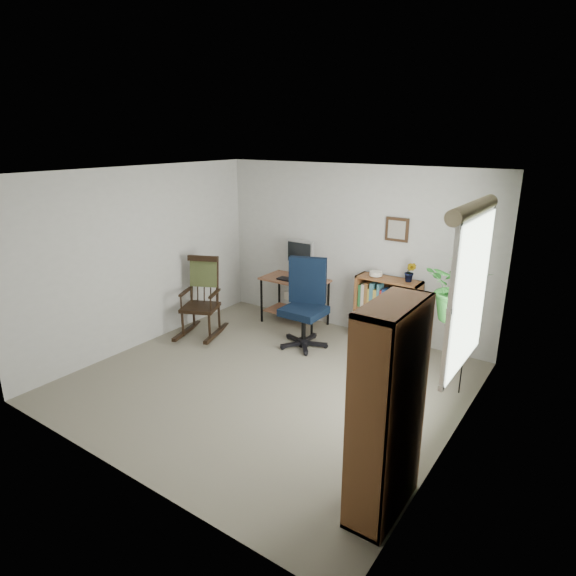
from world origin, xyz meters
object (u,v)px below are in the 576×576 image
Objects in this scene: desk at (295,301)px; low_bookshelf at (387,311)px; rocking_chair at (200,297)px; tall_bookshelf at (387,412)px; office_chair at (304,304)px.

low_bookshelf is at bearing 4.74° from desk.
desk is 0.86× the size of rocking_chair.
rocking_chair is at bearing -127.36° from desk.
tall_bookshelf reaches higher than rocking_chair.
tall_bookshelf is at bearing -48.94° from rocking_chair.
office_chair is at bearing 134.38° from tall_bookshelf.
office_chair reaches higher than rocking_chair.
desk is 1.46m from low_bookshelf.
desk is 0.89m from office_chair.
rocking_chair is 2.63m from low_bookshelf.
tall_bookshelf is (1.25, -2.92, 0.38)m from low_bookshelf.
rocking_chair is at bearing -151.52° from low_bookshelf.
rocking_chair reaches higher than low_bookshelf.
desk is 0.81× the size of office_chair.
tall_bookshelf is (2.12, -2.17, 0.24)m from office_chair.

